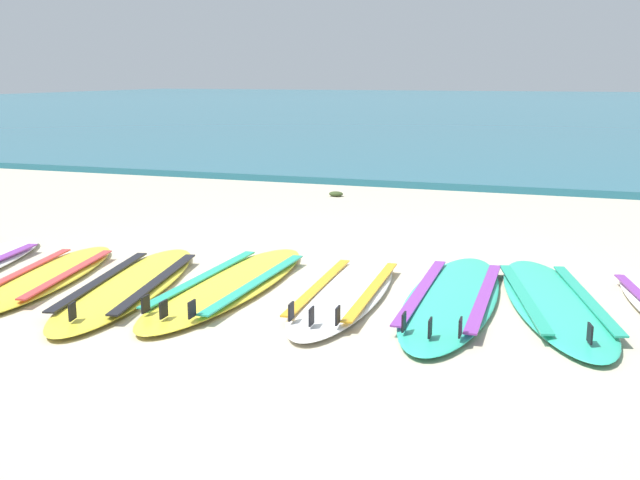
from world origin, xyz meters
name	(u,v)px	position (x,y,z in m)	size (l,w,h in m)	color
ground_plane	(300,285)	(0.00, 0.00, 0.00)	(80.00, 80.00, 0.00)	#C1B599
sea	(547,105)	(0.00, 35.15, 0.05)	(80.00, 60.00, 0.10)	#23667A
surfboard_2	(46,277)	(-1.89, -0.54, 0.04)	(0.93, 2.15, 0.18)	yellow
surfboard_3	(129,285)	(-1.15, -0.54, 0.04)	(1.05, 2.43, 0.18)	yellow
surfboard_4	(230,284)	(-0.45, -0.27, 0.04)	(0.61, 2.44, 0.18)	yellow
surfboard_5	(345,292)	(0.43, -0.20, 0.04)	(0.67, 2.21, 0.18)	white
surfboard_6	(452,298)	(1.17, -0.07, 0.04)	(0.67, 2.45, 0.18)	#2DB793
surfboard_7	(554,302)	(1.85, 0.07, 0.04)	(1.15, 2.42, 0.18)	#2DB793
seaweed_clump_mid_sand	(336,194)	(-1.07, 4.16, 0.03)	(0.19, 0.15, 0.07)	#384723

